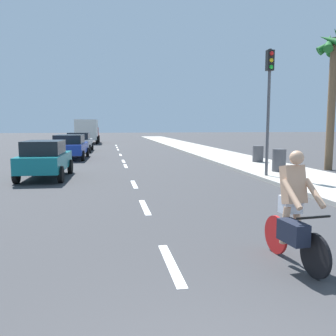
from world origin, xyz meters
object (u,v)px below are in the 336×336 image
(cyclist, at_px, (294,214))
(traffic_signal, at_px, (269,90))
(parked_car_teal, at_px, (45,158))
(trash_bin_near, at_px, (279,160))
(parked_car_blue, at_px, (70,146))
(delivery_truck, at_px, (87,131))
(trash_bin_far, at_px, (258,154))
(parked_car_silver, at_px, (79,141))
(palm_tree_mid, at_px, (334,65))

(cyclist, bearing_deg, traffic_signal, -117.68)
(cyclist, bearing_deg, parked_car_teal, -67.89)
(traffic_signal, bearing_deg, trash_bin_near, 45.69)
(parked_car_blue, height_order, traffic_signal, traffic_signal)
(delivery_truck, distance_m, trash_bin_far, 27.05)
(delivery_truck, bearing_deg, trash_bin_far, -65.68)
(delivery_truck, height_order, trash_bin_far, delivery_truck)
(traffic_signal, bearing_deg, parked_car_silver, 117.08)
(trash_bin_far, bearing_deg, cyclist, -111.51)
(cyclist, bearing_deg, trash_bin_near, -120.78)
(cyclist, distance_m, trash_bin_far, 15.04)
(parked_car_blue, distance_m, trash_bin_far, 11.83)
(parked_car_blue, distance_m, parked_car_silver, 6.78)
(parked_car_teal, bearing_deg, cyclist, -60.38)
(trash_bin_far, bearing_deg, parked_car_teal, -161.72)
(delivery_truck, height_order, traffic_signal, traffic_signal)
(delivery_truck, distance_m, trash_bin_near, 30.60)
(parked_car_teal, bearing_deg, trash_bin_far, 20.52)
(trash_bin_near, bearing_deg, delivery_truck, 108.74)
(trash_bin_far, bearing_deg, trash_bin_near, -100.97)
(trash_bin_near, bearing_deg, cyclist, -115.51)
(parked_car_teal, relative_size, trash_bin_near, 3.95)
(cyclist, height_order, traffic_signal, traffic_signal)
(parked_car_teal, height_order, trash_bin_far, parked_car_teal)
(traffic_signal, distance_m, trash_bin_far, 6.34)
(cyclist, height_order, parked_car_blue, cyclist)
(parked_car_teal, xyz_separation_m, palm_tree_mid, (13.28, 0.62, 4.22))
(traffic_signal, bearing_deg, parked_car_blue, 130.69)
(cyclist, height_order, parked_car_teal, cyclist)
(parked_car_teal, distance_m, parked_car_silver, 15.38)
(delivery_truck, relative_size, traffic_signal, 1.21)
(parked_car_teal, relative_size, palm_tree_mid, 0.58)
(cyclist, distance_m, trash_bin_near, 10.96)
(parked_car_blue, relative_size, trash_bin_far, 5.11)
(palm_tree_mid, xyz_separation_m, traffic_signal, (-4.30, -2.26, -1.45))
(parked_car_silver, relative_size, traffic_signal, 0.86)
(parked_car_blue, height_order, trash_bin_far, parked_car_blue)
(traffic_signal, bearing_deg, delivery_truck, 106.15)
(cyclist, relative_size, palm_tree_mid, 0.27)
(palm_tree_mid, xyz_separation_m, trash_bin_near, (-3.19, -1.12, -4.41))
(parked_car_blue, distance_m, delivery_truck, 19.87)
(delivery_truck, height_order, palm_tree_mid, palm_tree_mid)
(parked_car_blue, relative_size, trash_bin_near, 4.61)
(parked_car_teal, height_order, trash_bin_near, parked_car_teal)
(trash_bin_near, xyz_separation_m, trash_bin_far, (0.80, 4.10, -0.05))
(parked_car_silver, bearing_deg, parked_car_blue, -89.16)
(parked_car_silver, relative_size, trash_bin_far, 4.96)
(traffic_signal, relative_size, trash_bin_near, 5.20)
(cyclist, bearing_deg, parked_car_blue, -79.95)
(parked_car_silver, distance_m, trash_bin_near, 18.67)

